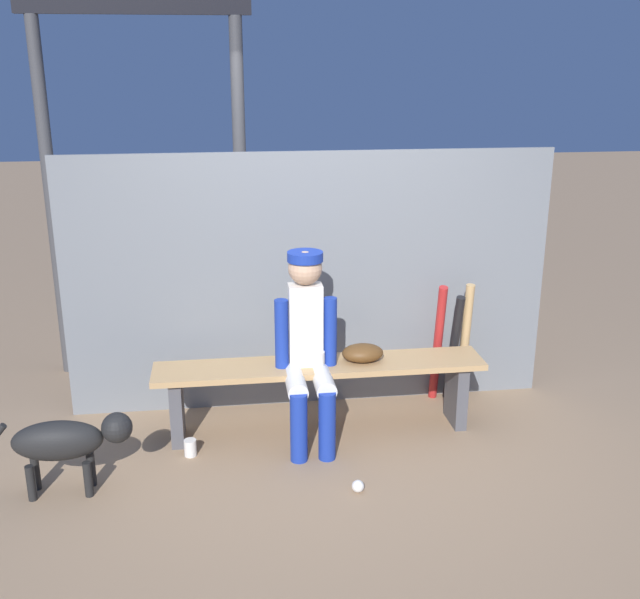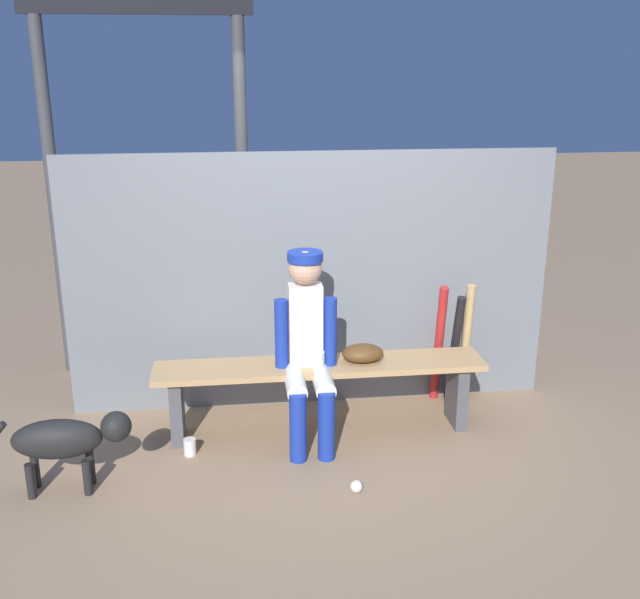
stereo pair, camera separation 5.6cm
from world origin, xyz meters
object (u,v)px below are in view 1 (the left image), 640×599
object	(u,v)px
player_seated	(308,343)
bat_aluminum_red	(438,344)
bat_aluminum_black	(454,349)
baseball_glove	(363,353)
scoreboard	(145,38)
cup_on_bench	(319,359)
dog	(68,441)
cup_on_ground	(190,448)
dugout_bench	(320,380)
baseball	(358,486)
bat_wood_tan	(465,344)

from	to	relation	value
player_seated	bat_aluminum_red	distance (m)	1.11
bat_aluminum_red	bat_aluminum_black	world-z (taller)	bat_aluminum_red
baseball_glove	scoreboard	xyz separation A→B (m)	(-1.40, 1.31, 2.03)
cup_on_bench	dog	distance (m)	1.63
cup_on_ground	dog	xyz separation A→B (m)	(-0.68, -0.34, 0.28)
dugout_bench	cup_on_ground	world-z (taller)	dugout_bench
bat_aluminum_black	cup_on_ground	bearing A→B (deg)	-163.91
baseball_glove	baseball	size ratio (longest dim) A/B	3.78
player_seated	dog	xyz separation A→B (m)	(-1.46, -0.45, -0.36)
bat_aluminum_black	cup_on_ground	world-z (taller)	bat_aluminum_black
cup_on_bench	dog	xyz separation A→B (m)	(-1.53, -0.50, -0.22)
bat_aluminum_red	cup_on_bench	bearing A→B (deg)	-157.67
cup_on_bench	baseball_glove	bearing A→B (deg)	11.47
baseball_glove	cup_on_ground	distance (m)	1.29
player_seated	scoreboard	bearing A→B (deg)	125.55
bat_aluminum_black	cup_on_bench	bearing A→B (deg)	-159.85
bat_aluminum_red	cup_on_bench	xyz separation A→B (m)	(-0.92, -0.38, 0.08)
cup_on_bench	dugout_bench	bearing A→B (deg)	75.17
bat_aluminum_red	scoreboard	xyz separation A→B (m)	(-2.02, 1.00, 2.11)
dugout_bench	baseball_glove	size ratio (longest dim) A/B	7.92
player_seated	baseball_glove	distance (m)	0.42
baseball	dugout_bench	bearing A→B (deg)	98.57
bat_wood_tan	baseball	bearing A→B (deg)	-131.80
baseball_glove	dog	xyz separation A→B (m)	(-1.84, -0.56, -0.22)
bat_aluminum_red	cup_on_ground	xyz separation A→B (m)	(-1.78, -0.54, -0.41)
cup_on_bench	baseball	bearing A→B (deg)	-79.47
cup_on_ground	cup_on_bench	world-z (taller)	cup_on_bench
bat_aluminum_black	dugout_bench	bearing A→B (deg)	-162.64
bat_aluminum_black	player_seated	bearing A→B (deg)	-158.96
bat_aluminum_red	baseball	bearing A→B (deg)	-125.31
scoreboard	dugout_bench	bearing A→B (deg)	-49.70
bat_wood_tan	bat_aluminum_red	bearing A→B (deg)	178.72
player_seated	cup_on_bench	world-z (taller)	player_seated
bat_wood_tan	dog	size ratio (longest dim) A/B	1.09
cup_on_ground	dog	size ratio (longest dim) A/B	0.13
dugout_bench	player_seated	xyz separation A→B (m)	(-0.10, -0.11, 0.32)
baseball_glove	bat_aluminum_red	xyz separation A→B (m)	(0.62, 0.32, -0.09)
bat_aluminum_black	baseball_glove	bearing A→B (deg)	-156.50
dog	bat_aluminum_black	bearing A→B (deg)	18.95
baseball	bat_aluminum_red	bearing A→B (deg)	54.69
cup_on_ground	dog	world-z (taller)	dog
bat_aluminum_red	bat_wood_tan	bearing A→B (deg)	-1.28
bat_aluminum_black	scoreboard	bearing A→B (deg)	155.13
dugout_bench	scoreboard	bearing A→B (deg)	130.30
player_seated	dog	bearing A→B (deg)	-162.71
dog	baseball	bearing A→B (deg)	-7.79
bat_aluminum_red	dugout_bench	bearing A→B (deg)	-160.72
baseball	cup_on_ground	xyz separation A→B (m)	(-0.99, 0.57, 0.02)
baseball_glove	bat_wood_tan	xyz separation A→B (m)	(0.82, 0.31, -0.10)
bat_aluminum_black	dog	size ratio (longest dim) A/B	1.01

